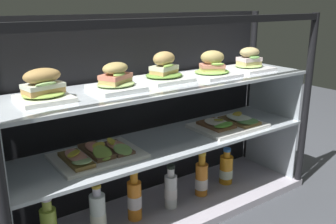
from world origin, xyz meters
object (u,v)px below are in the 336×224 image
at_px(plated_roll_sandwich_center, 213,68).
at_px(open_sandwich_tray_mid_left, 97,154).
at_px(juice_bottle_front_right_end, 226,169).
at_px(plated_roll_sandwich_near_right_corner, 115,80).
at_px(juice_bottle_front_left_end, 201,179).
at_px(juice_bottle_back_right, 134,199).
at_px(plated_roll_sandwich_far_left, 164,71).
at_px(juice_bottle_front_second, 171,190).
at_px(open_sandwich_tray_right_of_center, 229,124).
at_px(plated_roll_sandwich_mid_left, 249,62).
at_px(plated_roll_sandwich_right_of_center, 43,88).
at_px(juice_bottle_front_fourth, 98,215).

relative_size(plated_roll_sandwich_center, open_sandwich_tray_mid_left, 0.60).
distance_m(plated_roll_sandwich_center, juice_bottle_front_right_end, 0.57).
relative_size(plated_roll_sandwich_center, juice_bottle_front_right_end, 1.06).
bearing_deg(plated_roll_sandwich_near_right_corner, juice_bottle_front_left_end, -1.38).
xyz_separation_m(plated_roll_sandwich_near_right_corner, juice_bottle_back_right, (0.07, 0.00, -0.53)).
relative_size(open_sandwich_tray_mid_left, juice_bottle_back_right, 1.48).
distance_m(plated_roll_sandwich_far_left, juice_bottle_front_second, 0.55).
bearing_deg(juice_bottle_front_left_end, juice_bottle_front_second, -178.25).
height_order(juice_bottle_back_right, juice_bottle_front_right_end, juice_bottle_back_right).
bearing_deg(open_sandwich_tray_right_of_center, plated_roll_sandwich_center, 161.41).
bearing_deg(plated_roll_sandwich_mid_left, plated_roll_sandwich_center, -176.35).
height_order(juice_bottle_front_second, juice_bottle_front_left_end, juice_bottle_front_left_end).
xyz_separation_m(plated_roll_sandwich_center, juice_bottle_back_right, (-0.43, 0.01, -0.53)).
bearing_deg(plated_roll_sandwich_center, open_sandwich_tray_right_of_center, -18.59).
xyz_separation_m(plated_roll_sandwich_right_of_center, plated_roll_sandwich_center, (0.77, -0.01, -0.01)).
relative_size(juice_bottle_back_right, juice_bottle_front_right_end, 1.19).
bearing_deg(plated_roll_sandwich_center, open_sandwich_tray_mid_left, 179.60).
bearing_deg(juice_bottle_front_second, plated_roll_sandwich_far_left, 85.20).
bearing_deg(plated_roll_sandwich_far_left, juice_bottle_front_right_end, -5.13).
distance_m(open_sandwich_tray_right_of_center, juice_bottle_front_left_end, 0.30).
distance_m(plated_roll_sandwich_center, plated_roll_sandwich_mid_left, 0.26).
distance_m(open_sandwich_tray_mid_left, juice_bottle_front_second, 0.44).
bearing_deg(plated_roll_sandwich_near_right_corner, plated_roll_sandwich_right_of_center, 179.18).
relative_size(open_sandwich_tray_right_of_center, juice_bottle_back_right, 1.48).
xyz_separation_m(plated_roll_sandwich_mid_left, juice_bottle_front_second, (-0.50, -0.03, -0.54)).
relative_size(plated_roll_sandwich_right_of_center, juice_bottle_front_fourth, 0.79).
height_order(plated_roll_sandwich_right_of_center, juice_bottle_front_fourth, plated_roll_sandwich_right_of_center).
xyz_separation_m(juice_bottle_back_right, juice_bottle_front_right_end, (0.56, 0.01, -0.02)).
xyz_separation_m(plated_roll_sandwich_near_right_corner, open_sandwich_tray_mid_left, (-0.10, -0.00, -0.28)).
height_order(plated_roll_sandwich_far_left, plated_roll_sandwich_mid_left, plated_roll_sandwich_far_left).
relative_size(plated_roll_sandwich_right_of_center, plated_roll_sandwich_mid_left, 0.89).
distance_m(plated_roll_sandwich_near_right_corner, juice_bottle_front_fourth, 0.55).
bearing_deg(plated_roll_sandwich_far_left, juice_bottle_front_left_end, -15.72).
relative_size(juice_bottle_back_right, juice_bottle_front_second, 1.10).
xyz_separation_m(plated_roll_sandwich_mid_left, juice_bottle_front_left_end, (-0.31, -0.02, -0.54)).
distance_m(plated_roll_sandwich_center, open_sandwich_tray_right_of_center, 0.30).
xyz_separation_m(plated_roll_sandwich_far_left, juice_bottle_front_second, (-0.00, -0.06, -0.55)).
height_order(open_sandwich_tray_mid_left, juice_bottle_front_right_end, open_sandwich_tray_mid_left).
distance_m(plated_roll_sandwich_mid_left, juice_bottle_front_left_end, 0.63).
bearing_deg(plated_roll_sandwich_far_left, open_sandwich_tray_mid_left, -172.93).
relative_size(plated_roll_sandwich_center, open_sandwich_tray_right_of_center, 0.60).
bearing_deg(juice_bottle_back_right, plated_roll_sandwich_right_of_center, 179.39).
bearing_deg(juice_bottle_back_right, plated_roll_sandwich_far_left, 12.23).
xyz_separation_m(plated_roll_sandwich_near_right_corner, juice_bottle_front_second, (0.25, -0.02, -0.54)).
xyz_separation_m(plated_roll_sandwich_mid_left, juice_bottle_back_right, (-0.69, -0.01, -0.53)).
relative_size(juice_bottle_front_fourth, juice_bottle_front_left_end, 0.98).
xyz_separation_m(plated_roll_sandwich_mid_left, open_sandwich_tray_right_of_center, (-0.17, -0.05, -0.28)).
xyz_separation_m(plated_roll_sandwich_right_of_center, plated_roll_sandwich_far_left, (0.53, 0.04, -0.00)).
height_order(plated_roll_sandwich_center, juice_bottle_front_fourth, plated_roll_sandwich_center).
relative_size(plated_roll_sandwich_mid_left, juice_bottle_front_left_end, 0.88).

